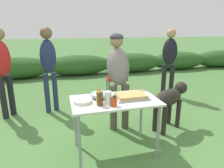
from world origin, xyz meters
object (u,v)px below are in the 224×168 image
(mixing_bowl, at_px, (100,94))
(food_tray, at_px, (131,96))
(plate_stack, at_px, (82,101))
(camp_chair_green_behind_table, at_px, (117,76))
(standing_person_in_red_jacket, at_px, (48,61))
(folding_table, at_px, (115,105))
(hot_sauce_bottle, at_px, (114,101))
(dog, at_px, (170,99))
(mustard_bottle, at_px, (99,96))
(beer_bottle, at_px, (100,97))
(standing_person_in_navy_coat, at_px, (2,65))
(standing_person_in_olive_jacket, at_px, (118,71))
(standing_person_in_dark_puffer, at_px, (169,56))
(paper_cup_stack, at_px, (108,98))

(mixing_bowl, bearing_deg, food_tray, -17.25)
(plate_stack, relative_size, camp_chair_green_behind_table, 0.27)
(food_tray, xyz_separation_m, plate_stack, (-0.63, 0.00, -0.01))
(mixing_bowl, xyz_separation_m, standing_person_in_red_jacket, (-0.67, 1.49, 0.22))
(standing_person_in_red_jacket, height_order, camp_chair_green_behind_table, standing_person_in_red_jacket)
(folding_table, distance_m, mixing_bowl, 0.24)
(hot_sauce_bottle, bearing_deg, camp_chair_green_behind_table, 72.88)
(dog, bearing_deg, hot_sauce_bottle, -87.29)
(dog, bearing_deg, mustard_bottle, -96.60)
(beer_bottle, xyz_separation_m, standing_person_in_navy_coat, (-1.39, 1.71, 0.15))
(plate_stack, bearing_deg, dog, 14.91)
(mixing_bowl, xyz_separation_m, standing_person_in_olive_jacket, (0.42, 0.57, 0.17))
(standing_person_in_olive_jacket, xyz_separation_m, standing_person_in_red_jacket, (-1.09, 0.92, 0.05))
(folding_table, bearing_deg, food_tray, 1.53)
(beer_bottle, bearing_deg, mixing_bowl, 77.62)
(standing_person_in_navy_coat, bearing_deg, food_tray, -96.35)
(standing_person_in_navy_coat, bearing_deg, standing_person_in_dark_puffer, -50.84)
(mustard_bottle, xyz_separation_m, standing_person_in_red_jacket, (-0.62, 1.65, 0.19))
(folding_table, relative_size, dog, 1.24)
(beer_bottle, height_order, camp_chair_green_behind_table, beer_bottle)
(food_tray, height_order, standing_person_in_dark_puffer, standing_person_in_dark_puffer)
(dog, bearing_deg, standing_person_in_red_jacket, -148.36)
(beer_bottle, bearing_deg, plate_stack, 143.28)
(paper_cup_stack, relative_size, standing_person_in_red_jacket, 0.10)
(mixing_bowl, xyz_separation_m, standing_person_in_dark_puffer, (2.03, 1.75, 0.18))
(standing_person_in_navy_coat, bearing_deg, standing_person_in_olive_jacket, -81.06)
(paper_cup_stack, relative_size, beer_bottle, 0.77)
(folding_table, height_order, plate_stack, plate_stack)
(mixing_bowl, distance_m, standing_person_in_navy_coat, 2.06)
(plate_stack, distance_m, hot_sauce_bottle, 0.40)
(folding_table, height_order, standing_person_in_dark_puffer, standing_person_in_dark_puffer)
(standing_person_in_red_jacket, bearing_deg, hot_sauce_bottle, -88.70)
(standing_person_in_olive_jacket, height_order, standing_person_in_navy_coat, standing_person_in_navy_coat)
(standing_person_in_red_jacket, bearing_deg, standing_person_in_olive_jacket, -62.11)
(mixing_bowl, height_order, standing_person_in_red_jacket, standing_person_in_red_jacket)
(mustard_bottle, distance_m, camp_chair_green_behind_table, 2.51)
(paper_cup_stack, relative_size, standing_person_in_navy_coat, 0.10)
(beer_bottle, relative_size, standing_person_in_olive_jacket, 0.14)
(mustard_bottle, relative_size, beer_bottle, 0.83)
(folding_table, distance_m, standing_person_in_olive_jacket, 0.79)
(paper_cup_stack, bearing_deg, beer_bottle, -178.71)
(paper_cup_stack, distance_m, standing_person_in_dark_puffer, 2.83)
(food_tray, height_order, standing_person_in_olive_jacket, standing_person_in_olive_jacket)
(plate_stack, bearing_deg, camp_chair_green_behind_table, 64.06)
(folding_table, relative_size, camp_chair_green_behind_table, 1.32)
(hot_sauce_bottle, xyz_separation_m, camp_chair_green_behind_table, (0.76, 2.48, -0.34))
(plate_stack, xyz_separation_m, standing_person_in_red_jacket, (-0.43, 1.61, 0.25))
(plate_stack, distance_m, paper_cup_stack, 0.33)
(mustard_bottle, xyz_separation_m, standing_person_in_dark_puffer, (2.08, 1.91, 0.15))
(food_tray, bearing_deg, standing_person_in_dark_puffer, 48.61)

